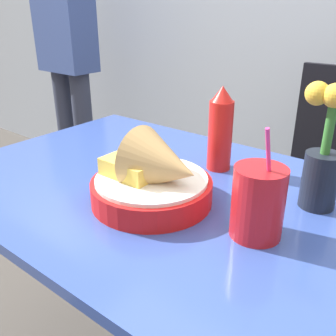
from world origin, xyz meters
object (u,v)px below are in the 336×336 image
Objects in this scene: drink_cup at (258,205)px; person_standing at (66,43)px; food_basket at (157,179)px; chair_far_window at (335,172)px; flower_vase at (325,154)px; ketchup_bottle at (220,130)px.

drink_cup is 1.71m from person_standing.
drink_cup is 0.13× the size of person_standing.
drink_cup is at bearing 5.94° from food_basket.
flower_vase is at bearing -79.75° from chair_far_window.
ketchup_bottle reaches higher than chair_far_window.
drink_cup is at bearing -85.21° from chair_far_window.
person_standing is at bearing 148.49° from food_basket.
food_basket is 0.34m from flower_vase.
food_basket is 1.21× the size of ketchup_bottle.
drink_cup reaches higher than chair_far_window.
food_basket is at bearing -31.51° from person_standing.
drink_cup reaches higher than ketchup_bottle.
food_basket is at bearing -143.39° from flower_vase.
food_basket is (-0.14, -0.88, 0.26)m from chair_far_window.
ketchup_bottle is (0.00, 0.24, 0.05)m from food_basket.
chair_far_window is 0.57× the size of person_standing.
flower_vase is (0.05, 0.17, 0.05)m from drink_cup.
food_basket is 1.00× the size of flower_vase.
ketchup_bottle is at bearing 170.59° from flower_vase.
person_standing reaches higher than chair_far_window.
flower_vase is 1.69m from person_standing.
flower_vase reaches higher than chair_far_window.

